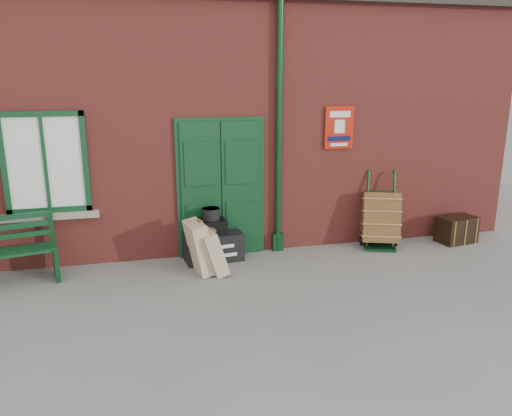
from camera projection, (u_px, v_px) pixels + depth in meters
name	position (u px, v px, depth m)	size (l,w,h in m)	color
ground	(261.00, 288.00, 7.02)	(80.00, 80.00, 0.00)	gray
station_building	(217.00, 114.00, 9.73)	(10.30, 4.30, 4.36)	#9B3A32
houdini_trunk	(213.00, 246.00, 8.02)	(0.91, 0.50, 0.45)	black
strongbox	(210.00, 226.00, 7.92)	(0.50, 0.36, 0.23)	black
hatbox	(211.00, 214.00, 7.88)	(0.27, 0.27, 0.18)	black
suitcase_back	(199.00, 247.00, 7.46)	(0.22, 0.56, 0.78)	tan
suitcase_front	(212.00, 252.00, 7.42)	(0.20, 0.50, 0.67)	tan
porter_trolley	(380.00, 219.00, 8.60)	(0.81, 0.84, 1.28)	#0D3615
dark_trunk	(456.00, 229.00, 8.88)	(0.64, 0.42, 0.47)	black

